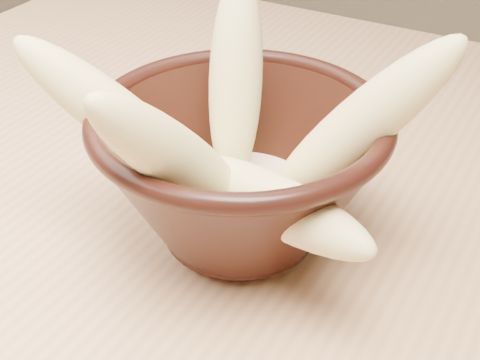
# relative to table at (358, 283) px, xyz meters

# --- Properties ---
(table) EXTENTS (1.20, 0.80, 0.75)m
(table) POSITION_rel_table_xyz_m (0.00, 0.00, 0.00)
(table) COLOR tan
(table) RESTS_ON ground
(bowl) EXTENTS (0.21, 0.21, 0.12)m
(bowl) POSITION_rel_table_xyz_m (-0.07, -0.08, 0.15)
(bowl) COLOR black
(bowl) RESTS_ON table
(milk_puddle) EXTENTS (0.12, 0.12, 0.02)m
(milk_puddle) POSITION_rel_table_xyz_m (-0.07, -0.08, 0.12)
(milk_puddle) COLOR #FCEDCA
(milk_puddle) RESTS_ON bowl
(banana_upright) EXTENTS (0.07, 0.10, 0.16)m
(banana_upright) POSITION_rel_table_xyz_m (-0.10, -0.05, 0.19)
(banana_upright) COLOR #F2D98F
(banana_upright) RESTS_ON bowl
(banana_left) EXTENTS (0.16, 0.10, 0.15)m
(banana_left) POSITION_rel_table_xyz_m (-0.15, -0.12, 0.18)
(banana_left) COLOR #F2D98F
(banana_left) RESTS_ON bowl
(banana_right) EXTENTS (0.15, 0.08, 0.16)m
(banana_right) POSITION_rel_table_xyz_m (0.00, -0.06, 0.19)
(banana_right) COLOR #F2D98F
(banana_right) RESTS_ON bowl
(banana_across) EXTENTS (0.18, 0.09, 0.06)m
(banana_across) POSITION_rel_table_xyz_m (-0.03, -0.12, 0.15)
(banana_across) COLOR #F2D98F
(banana_across) RESTS_ON bowl
(banana_front) EXTENTS (0.06, 0.15, 0.16)m
(banana_front) POSITION_rel_table_xyz_m (-0.08, -0.15, 0.19)
(banana_front) COLOR #F2D98F
(banana_front) RESTS_ON bowl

